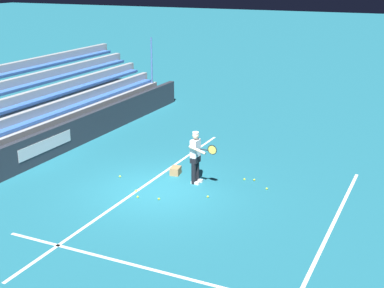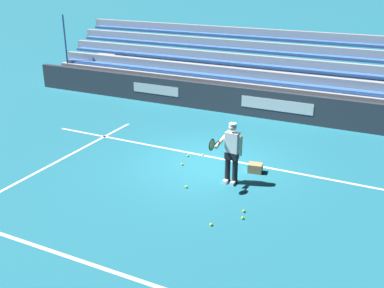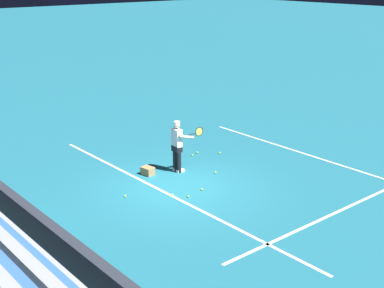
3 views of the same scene
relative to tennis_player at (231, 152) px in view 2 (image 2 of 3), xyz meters
name	(u,v)px [view 2 (image 2 of 3)]	position (x,y,z in m)	size (l,w,h in m)	color
ground_plane	(206,163)	(1.13, -0.89, -0.89)	(160.00, 160.00, 0.00)	#1E6B7F
court_baseline_white	(213,157)	(1.13, -1.39, -0.89)	(12.00, 0.10, 0.01)	white
court_sideline_white	(2,191)	(5.24, 3.11, -0.89)	(0.10, 12.00, 0.01)	white
court_service_line_white	(92,265)	(1.13, 4.61, -0.89)	(8.22, 0.10, 0.01)	white
back_wall_sponsor_board	(259,103)	(1.14, -5.85, -0.34)	(21.77, 0.25, 1.10)	#2D333D
bleacher_stand	(275,85)	(1.13, -8.08, -0.13)	(20.68, 3.20, 3.40)	#9EA3A8
tennis_player	(231,152)	(0.00, 0.00, 0.00)	(0.61, 0.98, 1.71)	black
ball_box_cardboard	(255,168)	(-0.40, -0.94, -0.76)	(0.40, 0.30, 0.26)	#A87F51
tennis_ball_toward_net	(244,211)	(-0.88, 1.35, -0.86)	(0.07, 0.07, 0.07)	#CCE533
tennis_ball_near_player	(188,156)	(1.85, -1.09, -0.86)	(0.07, 0.07, 0.07)	#CCE533
tennis_ball_stray_back	(182,164)	(1.71, -0.44, -0.86)	(0.07, 0.07, 0.07)	#CCE533
tennis_ball_far_left	(203,155)	(1.46, -1.38, -0.86)	(0.07, 0.07, 0.07)	#CCE533
tennis_ball_far_right	(243,218)	(-0.97, 1.66, -0.86)	(0.07, 0.07, 0.07)	#CCE533
tennis_ball_by_box	(240,147)	(0.64, -2.49, -0.86)	(0.07, 0.07, 0.07)	#CCE533
tennis_ball_on_baseline	(211,225)	(-0.42, 2.25, -0.86)	(0.07, 0.07, 0.07)	#CCE533
tennis_ball_midcourt	(186,187)	(0.94, 0.83, -0.86)	(0.07, 0.07, 0.07)	#CCE533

